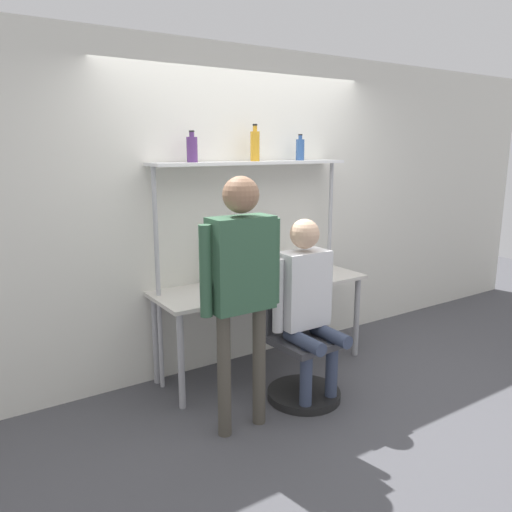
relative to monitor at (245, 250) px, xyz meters
name	(u,v)px	position (x,y,z in m)	size (l,w,h in m)	color
ground_plane	(284,382)	(0.09, -0.46, -1.04)	(12.00, 12.00, 0.00)	#4C4C51
wall_back	(241,210)	(0.09, 0.19, 0.31)	(8.00, 0.06, 2.70)	silver
desk	(263,293)	(0.09, -0.14, -0.35)	(1.87, 0.60, 0.77)	beige
shelf_unit	(253,191)	(0.09, 0.01, 0.48)	(1.77, 0.28, 1.77)	white
monitor	(245,250)	(0.00, 0.00, 0.00)	(0.52, 0.19, 0.50)	#B7B7BC
laptop	(265,276)	(0.08, -0.18, -0.20)	(0.30, 0.24, 0.24)	#BCBCC1
cell_phone	(287,280)	(0.31, -0.19, -0.27)	(0.07, 0.15, 0.01)	black
office_chair	(301,361)	(0.05, -0.71, -0.75)	(0.56, 0.56, 0.94)	black
person_seated	(307,296)	(0.05, -0.76, -0.22)	(0.54, 0.47, 1.38)	#38425B
person_standing	(241,272)	(-0.56, -0.85, 0.06)	(0.59, 0.23, 1.71)	#4C473D
bottle_amber	(255,145)	(0.11, 0.01, 0.86)	(0.08, 0.08, 0.30)	gold
bottle_blue	(300,149)	(0.58, 0.01, 0.83)	(0.07, 0.07, 0.22)	#335999
bottle_purple	(192,149)	(-0.46, 0.01, 0.83)	(0.08, 0.08, 0.24)	#593372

